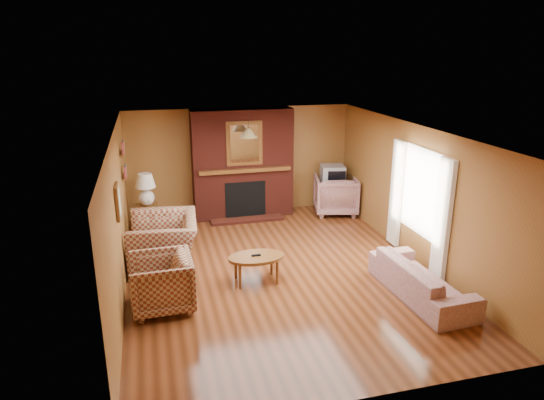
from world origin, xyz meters
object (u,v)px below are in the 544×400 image
object	(u,v)px
side_table	(148,219)
fireplace	(243,165)
floral_armchair	(336,195)
plaid_loveseat	(164,241)
plaid_armchair	(161,283)
crt_tv	(333,176)
coffee_table	(256,259)
floral_sofa	(422,279)
tv_stand	(332,198)
table_lamp	(146,188)

from	to	relation	value
side_table	fireplace	bearing A→B (deg)	14.29
floral_armchair	plaid_loveseat	bearing A→B (deg)	38.65
plaid_armchair	crt_tv	bearing A→B (deg)	129.55
side_table	plaid_armchair	bearing A→B (deg)	-87.30
plaid_loveseat	side_table	distance (m)	1.68
coffee_table	side_table	bearing A→B (deg)	121.73
coffee_table	plaid_loveseat	bearing A→B (deg)	143.69
floral_sofa	crt_tv	bearing A→B (deg)	-4.95
floral_armchair	tv_stand	bearing A→B (deg)	-68.22
plaid_armchair	crt_tv	distance (m)	5.35
coffee_table	fireplace	bearing A→B (deg)	82.38
floral_sofa	coffee_table	world-z (taller)	floral_sofa
tv_stand	plaid_loveseat	bearing A→B (deg)	-152.62
tv_stand	crt_tv	world-z (taller)	crt_tv
floral_sofa	plaid_armchair	bearing A→B (deg)	77.76
plaid_loveseat	floral_armchair	distance (m)	4.33
table_lamp	floral_armchair	bearing A→B (deg)	2.42
crt_tv	floral_sofa	bearing A→B (deg)	-92.06
side_table	table_lamp	bearing A→B (deg)	0.00
floral_armchair	coffee_table	bearing A→B (deg)	62.52
side_table	crt_tv	distance (m)	4.20
plaid_loveseat	plaid_armchair	distance (m)	1.53
floral_sofa	side_table	size ratio (longest dim) A/B	3.35
plaid_loveseat	side_table	size ratio (longest dim) A/B	2.28
side_table	tv_stand	distance (m)	4.16
floral_sofa	crt_tv	distance (m)	4.20
floral_sofa	side_table	xyz separation A→B (m)	(-4.00, 3.82, 0.01)
fireplace	plaid_armchair	world-z (taller)	fireplace
plaid_armchair	floral_sofa	bearing A→B (deg)	78.80
plaid_loveseat	crt_tv	xyz separation A→B (m)	(3.90, 2.00, 0.41)
fireplace	floral_armchair	size ratio (longest dim) A/B	2.51
table_lamp	plaid_armchair	bearing A→B (deg)	-87.30
tv_stand	crt_tv	distance (m)	0.54
coffee_table	table_lamp	world-z (taller)	table_lamp
coffee_table	crt_tv	world-z (taller)	crt_tv
floral_sofa	side_table	world-z (taller)	side_table
floral_sofa	table_lamp	distance (m)	5.57
table_lamp	crt_tv	distance (m)	4.17
plaid_armchair	floral_armchair	distance (m)	5.24
plaid_loveseat	floral_sofa	world-z (taller)	plaid_loveseat
side_table	table_lamp	world-z (taller)	table_lamp
plaid_armchair	crt_tv	size ratio (longest dim) A/B	1.49
floral_armchair	table_lamp	bearing A→B (deg)	16.05
coffee_table	floral_armchair	bearing A→B (deg)	48.89
floral_armchair	table_lamp	xyz separation A→B (m)	(-4.17, -0.18, 0.52)
fireplace	table_lamp	world-z (taller)	fireplace
plaid_armchair	table_lamp	xyz separation A→B (m)	(-0.15, 3.18, 0.55)
tv_stand	coffee_table	bearing A→B (deg)	-129.00
side_table	crt_tv	bearing A→B (deg)	4.74
crt_tv	floral_armchair	bearing A→B (deg)	-81.60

